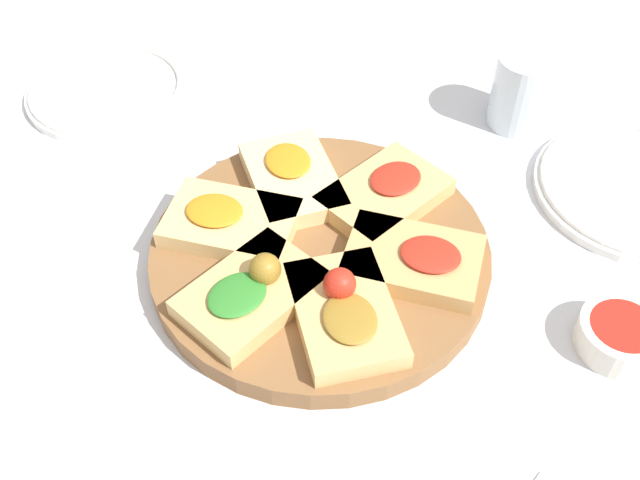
# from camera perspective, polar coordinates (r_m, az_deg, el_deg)

# --- Properties ---
(ground_plane) EXTENTS (3.00, 3.00, 0.00)m
(ground_plane) POSITION_cam_1_polar(r_m,az_deg,el_deg) (0.77, 0.00, -1.71)
(ground_plane) COLOR silver
(serving_board) EXTENTS (0.34, 0.34, 0.02)m
(serving_board) POSITION_cam_1_polar(r_m,az_deg,el_deg) (0.76, 0.00, -1.12)
(serving_board) COLOR brown
(serving_board) RESTS_ON ground_plane
(focaccia_slice_0) EXTENTS (0.15, 0.15, 0.03)m
(focaccia_slice_0) POSITION_cam_1_polar(r_m,az_deg,el_deg) (0.81, -2.12, 4.76)
(focaccia_slice_0) COLOR #E5C689
(focaccia_slice_0) RESTS_ON serving_board
(focaccia_slice_1) EXTENTS (0.14, 0.11, 0.03)m
(focaccia_slice_1) POSITION_cam_1_polar(r_m,az_deg,el_deg) (0.77, -6.91, 1.40)
(focaccia_slice_1) COLOR #DBB775
(focaccia_slice_1) RESTS_ON serving_board
(focaccia_slice_2) EXTENTS (0.12, 0.15, 0.04)m
(focaccia_slice_2) POSITION_cam_1_polar(r_m,az_deg,el_deg) (0.70, -5.23, -3.91)
(focaccia_slice_2) COLOR tan
(focaccia_slice_2) RESTS_ON serving_board
(focaccia_slice_3) EXTENTS (0.15, 0.16, 0.04)m
(focaccia_slice_3) POSITION_cam_1_polar(r_m,az_deg,el_deg) (0.69, 1.88, -5.40)
(focaccia_slice_3) COLOR tan
(focaccia_slice_3) RESTS_ON serving_board
(focaccia_slice_4) EXTENTS (0.14, 0.11, 0.03)m
(focaccia_slice_4) POSITION_cam_1_polar(r_m,az_deg,el_deg) (0.73, 7.19, -1.49)
(focaccia_slice_4) COLOR tan
(focaccia_slice_4) RESTS_ON serving_board
(focaccia_slice_5) EXTENTS (0.13, 0.15, 0.03)m
(focaccia_slice_5) POSITION_cam_1_polar(r_m,az_deg,el_deg) (0.80, 5.00, 3.55)
(focaccia_slice_5) COLOR tan
(focaccia_slice_5) RESTS_ON serving_board
(plate_left) EXTENTS (0.21, 0.21, 0.02)m
(plate_left) POSITION_cam_1_polar(r_m,az_deg,el_deg) (1.02, -15.94, 10.96)
(plate_left) COLOR white
(plate_left) RESTS_ON ground_plane
(plate_right) EXTENTS (0.23, 0.23, 0.02)m
(plate_right) POSITION_cam_1_polar(r_m,az_deg,el_deg) (0.91, 23.08, 3.66)
(plate_right) COLOR white
(plate_right) RESTS_ON ground_plane
(water_glass) EXTENTS (0.07, 0.07, 0.09)m
(water_glass) POSITION_cam_1_polar(r_m,az_deg,el_deg) (0.95, 15.20, 10.93)
(water_glass) COLOR silver
(water_glass) RESTS_ON ground_plane
(dipping_bowl) EXTENTS (0.08, 0.08, 0.03)m
(dipping_bowl) POSITION_cam_1_polar(r_m,az_deg,el_deg) (0.75, 21.88, -6.72)
(dipping_bowl) COLOR silver
(dipping_bowl) RESTS_ON ground_plane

